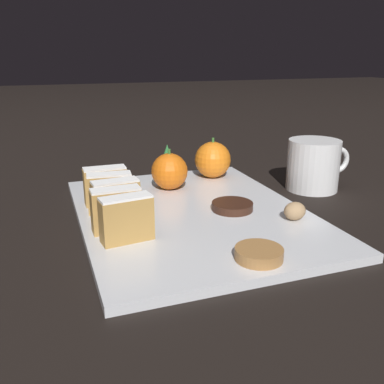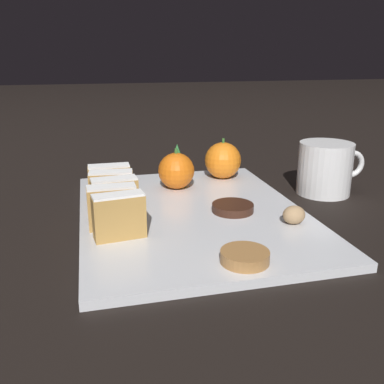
{
  "view_description": "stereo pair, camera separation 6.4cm",
  "coord_description": "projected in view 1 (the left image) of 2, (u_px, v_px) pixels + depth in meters",
  "views": [
    {
      "loc": [
        -0.21,
        -0.58,
        0.24
      ],
      "look_at": [
        0.0,
        0.0,
        0.04
      ],
      "focal_mm": 40.0,
      "sensor_mm": 36.0,
      "label": 1
    },
    {
      "loc": [
        -0.15,
        -0.6,
        0.24
      ],
      "look_at": [
        0.0,
        0.0,
        0.04
      ],
      "focal_mm": 40.0,
      "sensor_mm": 36.0,
      "label": 2
    }
  ],
  "objects": [
    {
      "name": "serving_platter",
      "position": [
        192.0,
        214.0,
        0.66
      ],
      "size": [
        0.33,
        0.44,
        0.01
      ],
      "color": "silver",
      "rests_on": "ground_plane"
    },
    {
      "name": "chocolate_cookie",
      "position": [
        232.0,
        206.0,
        0.66
      ],
      "size": [
        0.06,
        0.06,
        0.01
      ],
      "color": "#381E14",
      "rests_on": "serving_platter"
    },
    {
      "name": "stollen_slice_second",
      "position": [
        116.0,
        210.0,
        0.57
      ],
      "size": [
        0.07,
        0.03,
        0.06
      ],
      "color": "#B28442",
      "rests_on": "serving_platter"
    },
    {
      "name": "stollen_slice_third",
      "position": [
        116.0,
        200.0,
        0.61
      ],
      "size": [
        0.07,
        0.03,
        0.06
      ],
      "color": "#B28442",
      "rests_on": "serving_platter"
    },
    {
      "name": "gingerbread_cookie",
      "position": [
        259.0,
        254.0,
        0.5
      ],
      "size": [
        0.06,
        0.06,
        0.01
      ],
      "color": "#A3703D",
      "rests_on": "serving_platter"
    },
    {
      "name": "coffee_mug",
      "position": [
        314.0,
        165.0,
        0.78
      ],
      "size": [
        0.13,
        0.09,
        0.09
      ],
      "color": "white",
      "rests_on": "ground_plane"
    },
    {
      "name": "orange_near",
      "position": [
        169.0,
        171.0,
        0.75
      ],
      "size": [
        0.06,
        0.06,
        0.07
      ],
      "color": "orange",
      "rests_on": "serving_platter"
    },
    {
      "name": "stollen_slice_fourth",
      "position": [
        110.0,
        193.0,
        0.64
      ],
      "size": [
        0.07,
        0.03,
        0.06
      ],
      "color": "#B28442",
      "rests_on": "serving_platter"
    },
    {
      "name": "stollen_slice_fifth",
      "position": [
        106.0,
        186.0,
        0.68
      ],
      "size": [
        0.07,
        0.03,
        0.06
      ],
      "color": "#B28442",
      "rests_on": "serving_platter"
    },
    {
      "name": "evergreen_sprig",
      "position": [
        167.0,
        162.0,
        0.81
      ],
      "size": [
        0.05,
        0.05,
        0.07
      ],
      "color": "#2D7538",
      "rests_on": "serving_platter"
    },
    {
      "name": "ground_plane",
      "position": [
        192.0,
        218.0,
        0.66
      ],
      "size": [
        6.0,
        6.0,
        0.0
      ],
      "primitive_type": "plane",
      "color": "black"
    },
    {
      "name": "orange_far",
      "position": [
        213.0,
        160.0,
        0.82
      ],
      "size": [
        0.07,
        0.07,
        0.08
      ],
      "color": "orange",
      "rests_on": "serving_platter"
    },
    {
      "name": "stollen_slice_front",
      "position": [
        127.0,
        219.0,
        0.54
      ],
      "size": [
        0.07,
        0.03,
        0.06
      ],
      "color": "#B28442",
      "rests_on": "serving_platter"
    },
    {
      "name": "walnut",
      "position": [
        295.0,
        211.0,
        0.62
      ],
      "size": [
        0.03,
        0.03,
        0.03
      ],
      "color": "tan",
      "rests_on": "serving_platter"
    }
  ]
}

